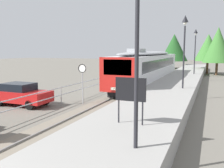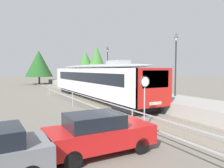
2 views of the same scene
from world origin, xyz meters
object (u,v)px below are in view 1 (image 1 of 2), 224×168
commuter_train (149,65)px  parked_hatchback_red (21,94)px  platform_lamp_mid_platform (185,38)px  platform_lamp_far_end (195,43)px  platform_lamp_near_end (137,17)px  platform_notice_board (131,91)px  speed_limit_sign (82,74)px

commuter_train → parked_hatchback_red: 14.21m
platform_lamp_mid_platform → platform_lamp_far_end: bearing=90.0°
commuter_train → parked_hatchback_red: size_ratio=4.79×
platform_lamp_near_end → platform_notice_board: 3.41m
platform_notice_board → parked_hatchback_red: size_ratio=0.45×
platform_lamp_mid_platform → speed_limit_sign: bearing=-147.2°
platform_lamp_near_end → platform_lamp_far_end: (0.00, 24.75, 0.00)m
platform_lamp_near_end → platform_lamp_mid_platform: same height
platform_notice_board → platform_lamp_near_end: bearing=-68.5°
platform_lamp_mid_platform → speed_limit_sign: size_ratio=1.91×
commuter_train → platform_notice_board: bearing=-78.7°
platform_lamp_mid_platform → speed_limit_sign: 7.90m
platform_notice_board → parked_hatchback_red: bearing=155.5°
commuter_train → speed_limit_sign: 11.17m
platform_notice_board → speed_limit_sign: (-5.43, 6.10, -0.06)m
platform_notice_board → speed_limit_sign: 8.17m
commuter_train → platform_lamp_far_end: size_ratio=3.59×
platform_notice_board → speed_limit_sign: bearing=131.7°
platform_lamp_far_end → parked_hatchback_red: (-9.95, -18.40, -3.83)m
platform_lamp_far_end → platform_lamp_mid_platform: bearing=-90.0°
platform_lamp_near_end → speed_limit_sign: size_ratio=1.91×
platform_lamp_mid_platform → platform_lamp_far_end: same height
platform_lamp_far_end → parked_hatchback_red: bearing=-118.4°
platform_lamp_mid_platform → platform_lamp_far_end: 12.37m
platform_lamp_mid_platform → platform_notice_board: size_ratio=2.97×
commuter_train → platform_lamp_far_end: platform_lamp_far_end is taller
speed_limit_sign → platform_notice_board: bearing=-48.3°
platform_lamp_mid_platform → platform_notice_board: platform_lamp_mid_platform is taller
platform_lamp_mid_platform → parked_hatchback_red: 12.25m
platform_lamp_far_end → speed_limit_sign: size_ratio=1.91×
platform_notice_board → speed_limit_sign: speed_limit_sign is taller
platform_lamp_near_end → commuter_train: bearing=102.5°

